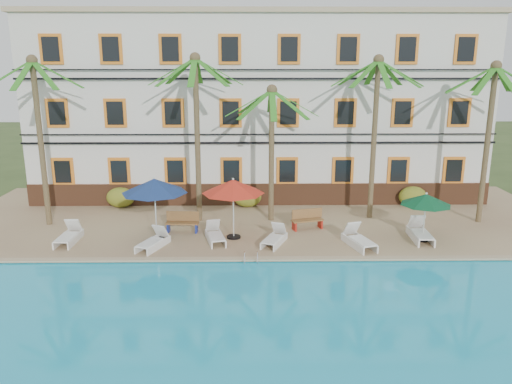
{
  "coord_description": "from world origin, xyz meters",
  "views": [
    {
      "loc": [
        -0.54,
        -19.25,
        7.71
      ],
      "look_at": [
        -0.23,
        3.0,
        2.0
      ],
      "focal_mm": 35.0,
      "sensor_mm": 36.0,
      "label": 1
    }
  ],
  "objects_px": {
    "lounger_b": "(153,241)",
    "palm_a": "(38,118)",
    "bench_right": "(307,219)",
    "lounger_d": "(274,238)",
    "palm_b": "(197,115)",
    "lounger_c": "(215,235)",
    "lounger_a": "(69,236)",
    "umbrella_red": "(233,187)",
    "palm_c": "(272,133)",
    "umbrella_blue": "(154,186)",
    "palm_e": "(490,120)",
    "lounger_e": "(359,239)",
    "lounger_f": "(420,233)",
    "palm_d": "(375,115)",
    "pool_ladder": "(251,261)",
    "umbrella_green": "(426,200)",
    "bench_left": "(183,222)"
  },
  "relations": [
    {
      "from": "lounger_a",
      "to": "bench_right",
      "type": "height_order",
      "value": "bench_right"
    },
    {
      "from": "lounger_d",
      "to": "umbrella_green",
      "type": "bearing_deg",
      "value": 2.74
    },
    {
      "from": "palm_e",
      "to": "lounger_f",
      "type": "bearing_deg",
      "value": -145.94
    },
    {
      "from": "lounger_e",
      "to": "palm_b",
      "type": "bearing_deg",
      "value": 152.11
    },
    {
      "from": "lounger_d",
      "to": "bench_left",
      "type": "xyz_separation_m",
      "value": [
        -4.13,
        1.71,
        0.2
      ]
    },
    {
      "from": "palm_a",
      "to": "palm_b",
      "type": "relative_size",
      "value": 0.99
    },
    {
      "from": "palm_d",
      "to": "umbrella_blue",
      "type": "bearing_deg",
      "value": -162.4
    },
    {
      "from": "palm_b",
      "to": "lounger_a",
      "type": "xyz_separation_m",
      "value": [
        -5.34,
        -3.07,
        -4.85
      ]
    },
    {
      "from": "lounger_e",
      "to": "lounger_f",
      "type": "bearing_deg",
      "value": 15.59
    },
    {
      "from": "palm_b",
      "to": "lounger_d",
      "type": "distance_m",
      "value": 6.91
    },
    {
      "from": "palm_b",
      "to": "lounger_c",
      "type": "xyz_separation_m",
      "value": [
        0.97,
        -3.04,
        -4.86
      ]
    },
    {
      "from": "umbrella_red",
      "to": "palm_c",
      "type": "bearing_deg",
      "value": 56.09
    },
    {
      "from": "bench_right",
      "to": "lounger_d",
      "type": "bearing_deg",
      "value": -128.31
    },
    {
      "from": "palm_d",
      "to": "umbrella_green",
      "type": "height_order",
      "value": "palm_d"
    },
    {
      "from": "lounger_d",
      "to": "bench_right",
      "type": "distance_m",
      "value": 2.6
    },
    {
      "from": "palm_c",
      "to": "umbrella_blue",
      "type": "bearing_deg",
      "value": -151.05
    },
    {
      "from": "bench_left",
      "to": "lounger_d",
      "type": "bearing_deg",
      "value": -22.46
    },
    {
      "from": "umbrella_blue",
      "to": "umbrella_red",
      "type": "xyz_separation_m",
      "value": [
        3.36,
        0.21,
        -0.09
      ]
    },
    {
      "from": "lounger_b",
      "to": "bench_right",
      "type": "xyz_separation_m",
      "value": [
        6.7,
        2.41,
        0.19
      ]
    },
    {
      "from": "lounger_d",
      "to": "bench_left",
      "type": "bearing_deg",
      "value": 157.54
    },
    {
      "from": "bench_left",
      "to": "palm_c",
      "type": "bearing_deg",
      "value": 22.56
    },
    {
      "from": "palm_d",
      "to": "lounger_e",
      "type": "relative_size",
      "value": 3.79
    },
    {
      "from": "bench_right",
      "to": "pool_ladder",
      "type": "xyz_separation_m",
      "value": [
        -2.62,
        -3.9,
        -0.47
      ]
    },
    {
      "from": "lounger_b",
      "to": "palm_a",
      "type": "bearing_deg",
      "value": 149.89
    },
    {
      "from": "lounger_f",
      "to": "pool_ladder",
      "type": "bearing_deg",
      "value": -162.49
    },
    {
      "from": "lounger_a",
      "to": "lounger_e",
      "type": "bearing_deg",
      "value": -3.09
    },
    {
      "from": "palm_a",
      "to": "palm_e",
      "type": "height_order",
      "value": "palm_a"
    },
    {
      "from": "bench_left",
      "to": "umbrella_green",
      "type": "bearing_deg",
      "value": -7.5
    },
    {
      "from": "palm_a",
      "to": "lounger_b",
      "type": "xyz_separation_m",
      "value": [
        5.6,
        -3.25,
        -4.8
      ]
    },
    {
      "from": "palm_d",
      "to": "umbrella_red",
      "type": "distance_m",
      "value": 7.88
    },
    {
      "from": "umbrella_green",
      "to": "lounger_e",
      "type": "bearing_deg",
      "value": -167.85
    },
    {
      "from": "lounger_d",
      "to": "palm_b",
      "type": "bearing_deg",
      "value": 135.91
    },
    {
      "from": "palm_d",
      "to": "umbrella_blue",
      "type": "relative_size",
      "value": 2.79
    },
    {
      "from": "bench_left",
      "to": "pool_ladder",
      "type": "distance_m",
      "value": 4.76
    },
    {
      "from": "lounger_e",
      "to": "lounger_f",
      "type": "relative_size",
      "value": 1.01
    },
    {
      "from": "palm_e",
      "to": "lounger_a",
      "type": "height_order",
      "value": "palm_e"
    },
    {
      "from": "palm_c",
      "to": "lounger_c",
      "type": "relative_size",
      "value": 3.41
    },
    {
      "from": "palm_b",
      "to": "lounger_c",
      "type": "height_order",
      "value": "palm_b"
    },
    {
      "from": "lounger_a",
      "to": "bench_right",
      "type": "xyz_separation_m",
      "value": [
        10.47,
        1.69,
        0.18
      ]
    },
    {
      "from": "palm_e",
      "to": "palm_a",
      "type": "bearing_deg",
      "value": -179.66
    },
    {
      "from": "lounger_d",
      "to": "lounger_a",
      "type": "bearing_deg",
      "value": 177.77
    },
    {
      "from": "lounger_e",
      "to": "bench_right",
      "type": "distance_m",
      "value": 3.05
    },
    {
      "from": "umbrella_blue",
      "to": "palm_b",
      "type": "bearing_deg",
      "value": 60.49
    },
    {
      "from": "umbrella_green",
      "to": "bench_left",
      "type": "xyz_separation_m",
      "value": [
        -10.61,
        1.4,
        -1.38
      ]
    },
    {
      "from": "bench_left",
      "to": "lounger_b",
      "type": "bearing_deg",
      "value": -114.86
    },
    {
      "from": "lounger_b",
      "to": "pool_ladder",
      "type": "bearing_deg",
      "value": -20.01
    },
    {
      "from": "bench_right",
      "to": "palm_a",
      "type": "bearing_deg",
      "value": 176.11
    },
    {
      "from": "palm_b",
      "to": "lounger_b",
      "type": "xyz_separation_m",
      "value": [
        -1.57,
        -3.79,
        -4.86
      ]
    },
    {
      "from": "palm_b",
      "to": "lounger_f",
      "type": "bearing_deg",
      "value": -16.47
    },
    {
      "from": "palm_a",
      "to": "lounger_c",
      "type": "relative_size",
      "value": 4.1
    }
  ]
}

